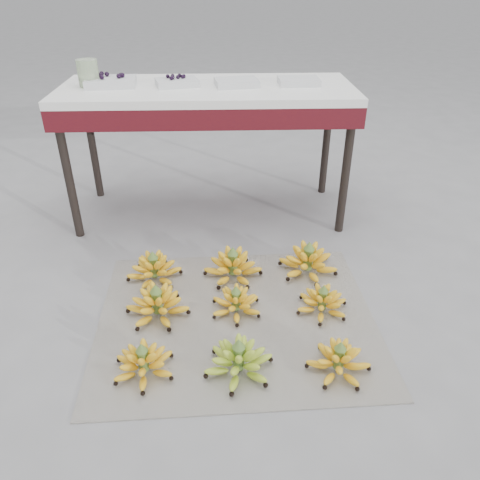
{
  "coord_description": "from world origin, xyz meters",
  "views": [
    {
      "loc": [
        0.01,
        -1.71,
        1.41
      ],
      "look_at": [
        0.08,
        0.2,
        0.26
      ],
      "focal_mm": 35.0,
      "sensor_mm": 36.0,
      "label": 1
    }
  ],
  "objects_px": {
    "vendor_table": "(207,102)",
    "tray_left": "(177,82)",
    "bunch_back_left": "(154,270)",
    "bunch_front_right": "(339,361)",
    "bunch_front_center": "(239,361)",
    "bunch_mid_right": "(322,302)",
    "glass_jar": "(88,73)",
    "bunch_mid_left": "(157,305)",
    "newspaper_mat": "(237,318)",
    "bunch_back_center": "(233,266)",
    "bunch_back_right": "(308,262)",
    "tray_far_left": "(111,82)",
    "tray_right": "(237,83)",
    "bunch_front_left": "(144,363)",
    "tray_far_right": "(299,81)",
    "bunch_mid_center": "(236,303)"
  },
  "relations": [
    {
      "from": "bunch_back_right",
      "to": "tray_left",
      "type": "bearing_deg",
      "value": 156.04
    },
    {
      "from": "bunch_back_center",
      "to": "tray_left",
      "type": "xyz_separation_m",
      "value": [
        -0.29,
        0.75,
        0.76
      ]
    },
    {
      "from": "bunch_mid_right",
      "to": "bunch_back_center",
      "type": "bearing_deg",
      "value": 154.48
    },
    {
      "from": "bunch_front_left",
      "to": "newspaper_mat",
      "type": "bearing_deg",
      "value": 19.4
    },
    {
      "from": "bunch_mid_right",
      "to": "bunch_front_right",
      "type": "bearing_deg",
      "value": -80.59
    },
    {
      "from": "glass_jar",
      "to": "bunch_mid_left",
      "type": "bearing_deg",
      "value": -67.69
    },
    {
      "from": "newspaper_mat",
      "to": "bunch_mid_left",
      "type": "height_order",
      "value": "bunch_mid_left"
    },
    {
      "from": "bunch_front_right",
      "to": "vendor_table",
      "type": "xyz_separation_m",
      "value": [
        -0.53,
        1.41,
        0.65
      ]
    },
    {
      "from": "newspaper_mat",
      "to": "bunch_back_left",
      "type": "height_order",
      "value": "bunch_back_left"
    },
    {
      "from": "bunch_back_left",
      "to": "bunch_back_right",
      "type": "relative_size",
      "value": 0.81
    },
    {
      "from": "bunch_front_left",
      "to": "tray_far_left",
      "type": "height_order",
      "value": "tray_far_left"
    },
    {
      "from": "tray_left",
      "to": "newspaper_mat",
      "type": "bearing_deg",
      "value": -74.41
    },
    {
      "from": "tray_right",
      "to": "tray_far_right",
      "type": "distance_m",
      "value": 0.36
    },
    {
      "from": "newspaper_mat",
      "to": "bunch_front_right",
      "type": "bearing_deg",
      "value": -40.44
    },
    {
      "from": "bunch_front_center",
      "to": "tray_right",
      "type": "height_order",
      "value": "tray_right"
    },
    {
      "from": "bunch_back_left",
      "to": "tray_far_right",
      "type": "height_order",
      "value": "tray_far_right"
    },
    {
      "from": "bunch_back_right",
      "to": "tray_far_right",
      "type": "relative_size",
      "value": 1.69
    },
    {
      "from": "bunch_back_right",
      "to": "newspaper_mat",
      "type": "bearing_deg",
      "value": -114.16
    },
    {
      "from": "bunch_front_left",
      "to": "bunch_back_center",
      "type": "relative_size",
      "value": 0.88
    },
    {
      "from": "bunch_front_right",
      "to": "bunch_mid_left",
      "type": "bearing_deg",
      "value": 161.23
    },
    {
      "from": "bunch_mid_left",
      "to": "tray_left",
      "type": "height_order",
      "value": "tray_left"
    },
    {
      "from": "bunch_back_right",
      "to": "bunch_front_left",
      "type": "bearing_deg",
      "value": -115.62
    },
    {
      "from": "bunch_front_left",
      "to": "bunch_back_left",
      "type": "relative_size",
      "value": 1.0
    },
    {
      "from": "vendor_table",
      "to": "tray_left",
      "type": "height_order",
      "value": "tray_left"
    },
    {
      "from": "bunch_front_left",
      "to": "bunch_mid_center",
      "type": "bearing_deg",
      "value": 23.45
    },
    {
      "from": "newspaper_mat",
      "to": "tray_right",
      "type": "xyz_separation_m",
      "value": [
        0.04,
        1.06,
        0.82
      ]
    },
    {
      "from": "newspaper_mat",
      "to": "bunch_front_right",
      "type": "xyz_separation_m",
      "value": [
        0.39,
        -0.33,
        0.05
      ]
    },
    {
      "from": "bunch_front_center",
      "to": "vendor_table",
      "type": "bearing_deg",
      "value": 82.9
    },
    {
      "from": "bunch_back_left",
      "to": "bunch_front_right",
      "type": "bearing_deg",
      "value": -28.41
    },
    {
      "from": "newspaper_mat",
      "to": "glass_jar",
      "type": "xyz_separation_m",
      "value": [
        -0.79,
        1.08,
        0.87
      ]
    },
    {
      "from": "bunch_back_left",
      "to": "tray_left",
      "type": "height_order",
      "value": "tray_left"
    },
    {
      "from": "bunch_front_left",
      "to": "glass_jar",
      "type": "height_order",
      "value": "glass_jar"
    },
    {
      "from": "bunch_front_center",
      "to": "bunch_front_right",
      "type": "bearing_deg",
      "value": -14.13
    },
    {
      "from": "bunch_front_right",
      "to": "bunch_mid_left",
      "type": "xyz_separation_m",
      "value": [
        -0.75,
        0.37,
        0.01
      ]
    },
    {
      "from": "bunch_back_right",
      "to": "bunch_back_left",
      "type": "bearing_deg",
      "value": -154.73
    },
    {
      "from": "bunch_front_center",
      "to": "bunch_back_left",
      "type": "relative_size",
      "value": 1.03
    },
    {
      "from": "bunch_front_center",
      "to": "bunch_mid_right",
      "type": "xyz_separation_m",
      "value": [
        0.4,
        0.36,
        -0.01
      ]
    },
    {
      "from": "bunch_back_left",
      "to": "tray_right",
      "type": "bearing_deg",
      "value": 69.99
    },
    {
      "from": "bunch_back_left",
      "to": "glass_jar",
      "type": "xyz_separation_m",
      "value": [
        -0.38,
        0.76,
        0.81
      ]
    },
    {
      "from": "bunch_mid_left",
      "to": "tray_far_right",
      "type": "height_order",
      "value": "tray_far_right"
    },
    {
      "from": "bunch_front_center",
      "to": "bunch_mid_center",
      "type": "height_order",
      "value": "bunch_front_center"
    },
    {
      "from": "tray_far_left",
      "to": "tray_far_right",
      "type": "xyz_separation_m",
      "value": [
        1.06,
        0.0,
        -0.01
      ]
    },
    {
      "from": "tray_left",
      "to": "bunch_mid_left",
      "type": "bearing_deg",
      "value": -93.13
    },
    {
      "from": "bunch_front_right",
      "to": "bunch_mid_right",
      "type": "relative_size",
      "value": 0.99
    },
    {
      "from": "tray_left",
      "to": "tray_far_right",
      "type": "relative_size",
      "value": 1.13
    },
    {
      "from": "bunch_mid_center",
      "to": "bunch_front_left",
      "type": "bearing_deg",
      "value": -141.74
    },
    {
      "from": "bunch_front_center",
      "to": "bunch_mid_left",
      "type": "relative_size",
      "value": 0.89
    },
    {
      "from": "bunch_mid_right",
      "to": "tray_far_left",
      "type": "bearing_deg",
      "value": 145.75
    },
    {
      "from": "bunch_back_right",
      "to": "tray_far_right",
      "type": "distance_m",
      "value": 1.05
    },
    {
      "from": "tray_far_right",
      "to": "tray_far_left",
      "type": "bearing_deg",
      "value": -179.94
    }
  ]
}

